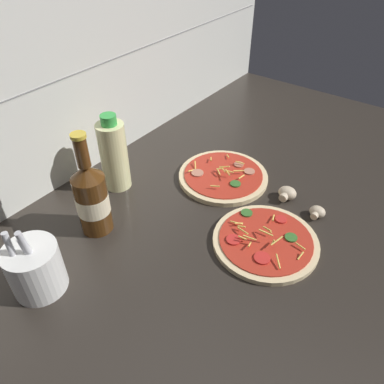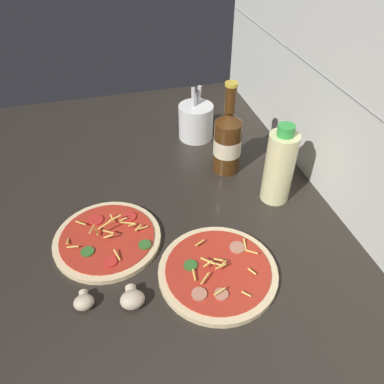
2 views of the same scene
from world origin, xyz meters
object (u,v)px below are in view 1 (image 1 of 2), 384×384
at_px(beer_bottle, 92,197).
at_px(pizza_far, 223,176).
at_px(utensil_crock, 35,268).
at_px(oil_bottle, 114,155).
at_px(mushroom_left, 317,212).
at_px(mushroom_right, 287,193).
at_px(pizza_near, 265,241).

bearing_deg(beer_bottle, pizza_far, -21.31).
relative_size(beer_bottle, utensil_crock, 1.57).
height_order(beer_bottle, oil_bottle, beer_bottle).
xyz_separation_m(mushroom_left, mushroom_right, (0.02, 0.09, 0.00)).
height_order(beer_bottle, utensil_crock, beer_bottle).
distance_m(beer_bottle, mushroom_left, 0.54).
distance_m(mushroom_right, utensil_crock, 0.62).
bearing_deg(utensil_crock, mushroom_left, -34.46).
bearing_deg(pizza_far, mushroom_left, -88.69).
bearing_deg(oil_bottle, mushroom_left, -67.39).
bearing_deg(oil_bottle, pizza_far, -47.62).
xyz_separation_m(beer_bottle, mushroom_right, (0.37, -0.31, -0.08)).
relative_size(pizza_far, mushroom_left, 6.01).
bearing_deg(oil_bottle, beer_bottle, -151.34).
xyz_separation_m(pizza_near, pizza_far, (0.15, 0.21, 0.00)).
distance_m(beer_bottle, utensil_crock, 0.19).
xyz_separation_m(pizza_near, oil_bottle, (-0.04, 0.42, 0.09)).
distance_m(pizza_near, utensil_crock, 0.49).
xyz_separation_m(pizza_far, mushroom_left, (0.01, -0.27, 0.01)).
bearing_deg(mushroom_left, utensil_crock, 145.54).
distance_m(pizza_near, oil_bottle, 0.44).
height_order(beer_bottle, mushroom_left, beer_bottle).
bearing_deg(utensil_crock, oil_bottle, 19.50).
relative_size(pizza_far, utensil_crock, 1.52).
relative_size(oil_bottle, mushroom_right, 4.22).
relative_size(oil_bottle, mushroom_left, 5.11).
bearing_deg(beer_bottle, mushroom_right, -40.44).
distance_m(mushroom_left, mushroom_right, 0.09).
bearing_deg(beer_bottle, mushroom_left, -49.16).
height_order(oil_bottle, mushroom_left, oil_bottle).
relative_size(pizza_near, beer_bottle, 0.94).
distance_m(pizza_near, beer_bottle, 0.40).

